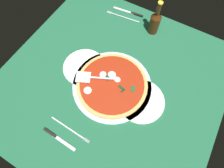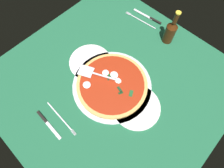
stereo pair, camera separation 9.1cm
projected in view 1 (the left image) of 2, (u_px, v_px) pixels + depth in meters
The scene contains 10 objects.
ground_plane at pixel (111, 82), 94.49cm from camera, with size 112.23×112.23×0.80cm, color #1E5C3B.
checker_pattern at pixel (111, 81), 94.08cm from camera, with size 112.23×112.23×0.10cm.
pizza_pan at pixel (112, 85), 92.56cm from camera, with size 40.95×40.95×1.00cm, color silver.
dinner_plate_left at pixel (141, 101), 88.98cm from camera, with size 23.54×23.54×1.00cm, color white.
dinner_plate_right at pixel (85, 67), 97.20cm from camera, with size 23.04×23.04×1.00cm, color white.
pizza at pixel (112, 84), 91.28cm from camera, with size 36.50×36.50×3.02cm.
pizza_server at pixel (95, 78), 90.10cm from camera, with size 21.62×12.76×1.00cm.
place_setting_near at pixel (127, 15), 113.21cm from camera, with size 22.07×13.29×1.40cm.
place_setting_far at pixel (63, 134), 82.44cm from camera, with size 21.87×14.23×1.40cm.
beer_bottle at pixel (155, 22), 100.96cm from camera, with size 6.03×6.03×21.20cm.
Camera 1 is at (-20.58, 34.96, 84.95)cm, focal length 28.58 mm.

